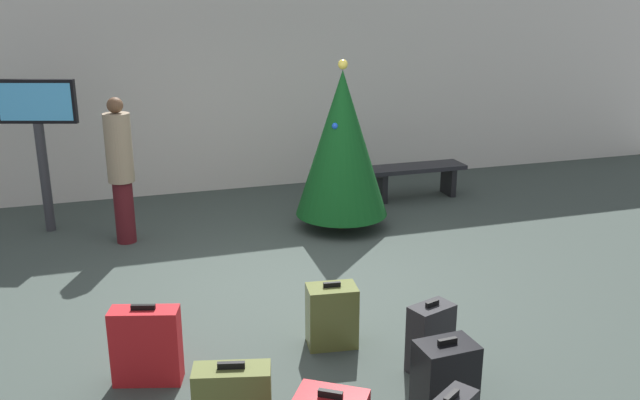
{
  "coord_description": "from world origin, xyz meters",
  "views": [
    {
      "loc": [
        -1.59,
        -6.06,
        2.85
      ],
      "look_at": [
        0.32,
        -0.02,
        0.9
      ],
      "focal_mm": 37.5,
      "sensor_mm": 36.0,
      "label": 1
    }
  ],
  "objects_px": {
    "holiday_tree": "(342,144)",
    "flight_info_kiosk": "(38,125)",
    "waiting_bench": "(415,174)",
    "suitcase_3": "(445,384)",
    "suitcase_2": "(146,346)",
    "suitcase_0": "(332,316)",
    "suitcase_4": "(430,338)",
    "traveller_0": "(120,167)"
  },
  "relations": [
    {
      "from": "waiting_bench",
      "to": "suitcase_0",
      "type": "height_order",
      "value": "suitcase_0"
    },
    {
      "from": "traveller_0",
      "to": "suitcase_3",
      "type": "height_order",
      "value": "traveller_0"
    },
    {
      "from": "waiting_bench",
      "to": "traveller_0",
      "type": "relative_size",
      "value": 0.83
    },
    {
      "from": "flight_info_kiosk",
      "to": "suitcase_4",
      "type": "height_order",
      "value": "flight_info_kiosk"
    },
    {
      "from": "suitcase_4",
      "to": "traveller_0",
      "type": "bearing_deg",
      "value": 120.47
    },
    {
      "from": "waiting_bench",
      "to": "suitcase_3",
      "type": "bearing_deg",
      "value": -113.18
    },
    {
      "from": "holiday_tree",
      "to": "flight_info_kiosk",
      "type": "relative_size",
      "value": 1.12
    },
    {
      "from": "waiting_bench",
      "to": "suitcase_3",
      "type": "height_order",
      "value": "suitcase_3"
    },
    {
      "from": "holiday_tree",
      "to": "waiting_bench",
      "type": "xyz_separation_m",
      "value": [
        1.46,
        0.92,
        -0.73
      ]
    },
    {
      "from": "suitcase_2",
      "to": "suitcase_0",
      "type": "bearing_deg",
      "value": 4.37
    },
    {
      "from": "waiting_bench",
      "to": "holiday_tree",
      "type": "bearing_deg",
      "value": -147.86
    },
    {
      "from": "flight_info_kiosk",
      "to": "suitcase_3",
      "type": "relative_size",
      "value": 2.91
    },
    {
      "from": "suitcase_0",
      "to": "suitcase_3",
      "type": "bearing_deg",
      "value": -72.78
    },
    {
      "from": "flight_info_kiosk",
      "to": "suitcase_3",
      "type": "xyz_separation_m",
      "value": [
        2.86,
        -5.07,
        -1.04
      ]
    },
    {
      "from": "traveller_0",
      "to": "suitcase_3",
      "type": "distance_m",
      "value": 4.81
    },
    {
      "from": "suitcase_0",
      "to": "suitcase_2",
      "type": "height_order",
      "value": "suitcase_2"
    },
    {
      "from": "flight_info_kiosk",
      "to": "suitcase_2",
      "type": "xyz_separation_m",
      "value": [
        0.95,
        -3.92,
        -1.04
      ]
    },
    {
      "from": "suitcase_3",
      "to": "flight_info_kiosk",
      "type": "bearing_deg",
      "value": 119.47
    },
    {
      "from": "suitcase_3",
      "to": "suitcase_4",
      "type": "xyz_separation_m",
      "value": [
        0.22,
        0.65,
        -0.03
      ]
    },
    {
      "from": "suitcase_2",
      "to": "suitcase_4",
      "type": "distance_m",
      "value": 2.19
    },
    {
      "from": "flight_info_kiosk",
      "to": "waiting_bench",
      "type": "xyz_separation_m",
      "value": [
        5.0,
        -0.08,
        -0.99
      ]
    },
    {
      "from": "waiting_bench",
      "to": "traveller_0",
      "type": "height_order",
      "value": "traveller_0"
    },
    {
      "from": "traveller_0",
      "to": "suitcase_4",
      "type": "xyz_separation_m",
      "value": [
        2.18,
        -3.7,
        -0.65
      ]
    },
    {
      "from": "waiting_bench",
      "to": "traveller_0",
      "type": "xyz_separation_m",
      "value": [
        -4.1,
        -0.64,
        0.57
      ]
    },
    {
      "from": "suitcase_0",
      "to": "waiting_bench",
      "type": "bearing_deg",
      "value": 55.85
    },
    {
      "from": "holiday_tree",
      "to": "flight_info_kiosk",
      "type": "xyz_separation_m",
      "value": [
        -3.54,
        0.99,
        0.25
      ]
    },
    {
      "from": "flight_info_kiosk",
      "to": "suitcase_0",
      "type": "distance_m",
      "value": 4.66
    },
    {
      "from": "holiday_tree",
      "to": "waiting_bench",
      "type": "relative_size",
      "value": 1.46
    },
    {
      "from": "flight_info_kiosk",
      "to": "traveller_0",
      "type": "relative_size",
      "value": 1.09
    },
    {
      "from": "suitcase_4",
      "to": "suitcase_3",
      "type": "bearing_deg",
      "value": -108.45
    },
    {
      "from": "traveller_0",
      "to": "suitcase_3",
      "type": "relative_size",
      "value": 2.68
    },
    {
      "from": "holiday_tree",
      "to": "waiting_bench",
      "type": "bearing_deg",
      "value": 32.14
    },
    {
      "from": "traveller_0",
      "to": "suitcase_0",
      "type": "distance_m",
      "value": 3.53
    },
    {
      "from": "holiday_tree",
      "to": "suitcase_3",
      "type": "xyz_separation_m",
      "value": [
        -0.68,
        -4.07,
        -0.79
      ]
    },
    {
      "from": "holiday_tree",
      "to": "suitcase_3",
      "type": "distance_m",
      "value": 4.2
    },
    {
      "from": "suitcase_3",
      "to": "waiting_bench",
      "type": "bearing_deg",
      "value": 66.82
    },
    {
      "from": "traveller_0",
      "to": "waiting_bench",
      "type": "bearing_deg",
      "value": 8.83
    },
    {
      "from": "traveller_0",
      "to": "suitcase_4",
      "type": "bearing_deg",
      "value": -59.53
    },
    {
      "from": "flight_info_kiosk",
      "to": "suitcase_4",
      "type": "xyz_separation_m",
      "value": [
        3.08,
        -4.42,
        -1.07
      ]
    },
    {
      "from": "flight_info_kiosk",
      "to": "waiting_bench",
      "type": "distance_m",
      "value": 5.1
    },
    {
      "from": "holiday_tree",
      "to": "suitcase_2",
      "type": "xyz_separation_m",
      "value": [
        -2.59,
        -2.92,
        -0.79
      ]
    },
    {
      "from": "traveller_0",
      "to": "suitcase_0",
      "type": "height_order",
      "value": "traveller_0"
    }
  ]
}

